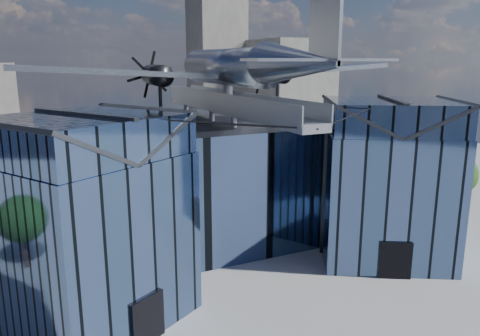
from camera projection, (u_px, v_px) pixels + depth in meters
name	position (u px, v px, depth m)	size (l,w,h in m)	color
ground_plane	(253.00, 276.00, 32.16)	(120.00, 120.00, 0.00)	gray
museum	(219.00, 179.00, 36.01)	(32.88, 24.50, 17.60)	#425B86
bg_towers	(117.00, 88.00, 74.82)	(77.00, 24.50, 26.00)	slate
tree_plaza_e	(456.00, 175.00, 43.19)	(4.61, 4.61, 6.11)	#372016
tree_side_e	(412.00, 158.00, 53.36)	(3.59, 3.59, 5.16)	#372016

